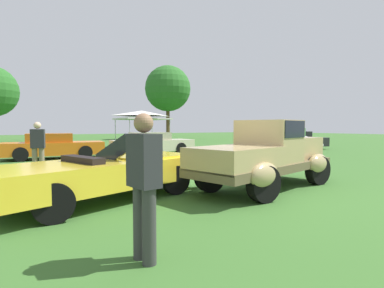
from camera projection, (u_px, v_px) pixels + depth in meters
name	position (u px, v px, depth m)	size (l,w,h in m)	color
ground_plane	(262.00, 189.00, 7.54)	(120.00, 120.00, 0.00)	#386628
feature_pickup_truck	(267.00, 154.00, 7.61)	(4.77, 2.61, 1.70)	brown
neighbor_convertible	(107.00, 172.00, 6.48)	(4.89, 2.97, 1.40)	yellow
show_car_orange	(53.00, 146.00, 14.62)	(4.68, 2.24, 1.22)	orange
show_car_cream	(153.00, 143.00, 17.07)	(4.50, 1.74, 1.22)	beige
show_car_charcoal	(295.00, 141.00, 20.70)	(4.53, 2.49, 1.22)	#28282D
spectator_near_truck	(38.00, 146.00, 9.68)	(0.45, 0.34, 1.69)	#7F7056
spectator_between_cars	(301.00, 138.00, 16.22)	(0.42, 0.27, 1.69)	#7F7056
spectator_by_row	(144.00, 182.00, 3.45)	(0.29, 0.43, 1.69)	#383838
canopy_tent_left_field	(142.00, 115.00, 22.34)	(3.36, 3.36, 2.71)	#B7B7BC
treeline_center	(168.00, 89.00, 37.43)	(5.57, 5.57, 8.98)	brown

